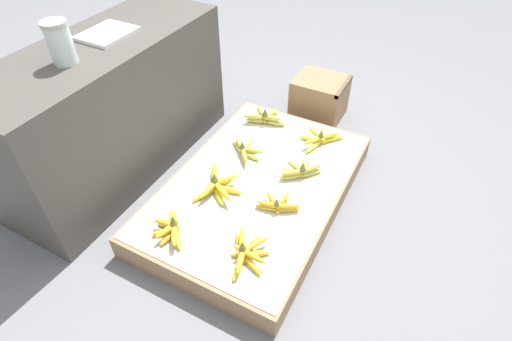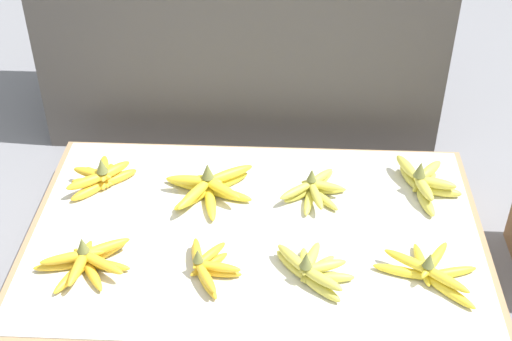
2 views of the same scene
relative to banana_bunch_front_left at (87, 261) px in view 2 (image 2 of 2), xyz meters
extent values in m
plane|color=slate|center=(0.42, 0.17, -0.16)|extent=(10.00, 10.00, 0.00)
cube|color=#997551|center=(0.42, 0.17, -0.09)|extent=(1.25, 0.81, 0.13)
cube|color=silver|center=(0.42, 0.17, -0.03)|extent=(1.21, 0.79, 0.00)
cube|color=#4C4742|center=(0.35, 0.97, 0.20)|extent=(1.33, 0.50, 0.72)
ellipsoid|color=gold|center=(-0.06, 0.00, -0.01)|extent=(0.17, 0.06, 0.03)
ellipsoid|color=gold|center=(-0.02, -0.03, -0.01)|extent=(0.09, 0.16, 0.03)
ellipsoid|color=gold|center=(0.01, -0.02, -0.01)|extent=(0.11, 0.15, 0.03)
ellipsoid|color=gold|center=(0.03, 0.00, -0.01)|extent=(0.17, 0.05, 0.03)
ellipsoid|color=gold|center=(0.02, 0.04, -0.01)|extent=(0.14, 0.13, 0.03)
ellipsoid|color=gold|center=(-0.03, 0.00, 0.01)|extent=(0.16, 0.08, 0.03)
ellipsoid|color=gold|center=(-0.01, -0.02, 0.01)|extent=(0.04, 0.17, 0.03)
ellipsoid|color=gold|center=(0.03, -0.01, 0.01)|extent=(0.16, 0.10, 0.03)
ellipsoid|color=gold|center=(0.03, 0.03, 0.01)|extent=(0.15, 0.11, 0.03)
cone|color=olive|center=(-0.01, 0.01, 0.05)|extent=(0.03, 0.03, 0.04)
ellipsoid|color=gold|center=(0.31, -0.05, -0.02)|extent=(0.08, 0.12, 0.02)
ellipsoid|color=gold|center=(0.34, -0.01, -0.02)|extent=(0.12, 0.03, 0.02)
ellipsoid|color=gold|center=(0.31, 0.02, -0.02)|extent=(0.10, 0.10, 0.02)
ellipsoid|color=gold|center=(0.28, 0.04, -0.02)|extent=(0.05, 0.12, 0.02)
ellipsoid|color=gold|center=(0.31, -0.05, 0.01)|extent=(0.08, 0.12, 0.02)
ellipsoid|color=gold|center=(0.34, -0.01, 0.01)|extent=(0.12, 0.04, 0.02)
ellipsoid|color=gold|center=(0.31, 0.03, 0.01)|extent=(0.09, 0.11, 0.02)
ellipsoid|color=gold|center=(0.28, 0.03, 0.01)|extent=(0.05, 0.12, 0.02)
cone|color=olive|center=(0.29, 0.00, 0.04)|extent=(0.03, 0.03, 0.04)
ellipsoid|color=gold|center=(0.60, -0.05, -0.01)|extent=(0.11, 0.10, 0.03)
ellipsoid|color=gold|center=(0.62, -0.02, -0.01)|extent=(0.13, 0.03, 0.03)
ellipsoid|color=gold|center=(0.59, 0.02, -0.01)|extent=(0.11, 0.11, 0.03)
ellipsoid|color=gold|center=(0.56, 0.03, -0.01)|extent=(0.03, 0.13, 0.03)
ellipsoid|color=gold|center=(0.52, 0.03, -0.01)|extent=(0.10, 0.12, 0.03)
ellipsoid|color=gold|center=(0.60, -0.05, 0.01)|extent=(0.12, 0.10, 0.03)
ellipsoid|color=gold|center=(0.60, 0.00, 0.01)|extent=(0.13, 0.07, 0.03)
ellipsoid|color=gold|center=(0.57, 0.02, 0.01)|extent=(0.07, 0.13, 0.03)
ellipsoid|color=gold|center=(0.53, 0.02, 0.01)|extent=(0.10, 0.12, 0.03)
cone|color=olive|center=(0.56, -0.02, 0.05)|extent=(0.03, 0.03, 0.04)
ellipsoid|color=yellow|center=(0.91, -0.05, -0.01)|extent=(0.13, 0.13, 0.03)
ellipsoid|color=yellow|center=(0.92, 0.02, -0.01)|extent=(0.16, 0.07, 0.03)
ellipsoid|color=yellow|center=(0.86, 0.04, -0.01)|extent=(0.04, 0.16, 0.03)
ellipsoid|color=yellow|center=(0.81, 0.01, -0.01)|extent=(0.16, 0.06, 0.03)
ellipsoid|color=yellow|center=(0.89, -0.03, 0.01)|extent=(0.14, 0.12, 0.03)
ellipsoid|color=yellow|center=(0.89, 0.04, 0.01)|extent=(0.10, 0.14, 0.03)
ellipsoid|color=yellow|center=(0.83, 0.02, 0.01)|extent=(0.14, 0.11, 0.03)
cone|color=olive|center=(0.86, 0.00, 0.04)|extent=(0.03, 0.03, 0.04)
ellipsoid|color=gold|center=(0.00, 0.37, -0.01)|extent=(0.11, 0.10, 0.03)
ellipsoid|color=gold|center=(-0.03, 0.37, -0.01)|extent=(0.03, 0.13, 0.03)
ellipsoid|color=gold|center=(-0.06, 0.37, -0.01)|extent=(0.11, 0.11, 0.03)
ellipsoid|color=gold|center=(-0.07, 0.34, -0.01)|extent=(0.13, 0.03, 0.03)
ellipsoid|color=gold|center=(-0.07, 0.30, -0.01)|extent=(0.11, 0.11, 0.03)
ellipsoid|color=gold|center=(-0.01, 0.36, 0.02)|extent=(0.10, 0.11, 0.03)
ellipsoid|color=gold|center=(-0.04, 0.37, 0.02)|extent=(0.05, 0.13, 0.03)
ellipsoid|color=gold|center=(-0.06, 0.35, 0.02)|extent=(0.13, 0.06, 0.03)
ellipsoid|color=gold|center=(-0.07, 0.31, 0.02)|extent=(0.12, 0.10, 0.03)
cone|color=olive|center=(-0.03, 0.34, 0.05)|extent=(0.03, 0.03, 0.05)
ellipsoid|color=yellow|center=(0.22, 0.34, -0.01)|extent=(0.16, 0.08, 0.03)
ellipsoid|color=yellow|center=(0.25, 0.29, -0.01)|extent=(0.13, 0.14, 0.03)
ellipsoid|color=yellow|center=(0.29, 0.27, -0.01)|extent=(0.06, 0.17, 0.03)
ellipsoid|color=yellow|center=(0.33, 0.31, -0.01)|extent=(0.16, 0.08, 0.03)
ellipsoid|color=yellow|center=(0.32, 0.36, -0.01)|extent=(0.15, 0.12, 0.03)
ellipsoid|color=yellow|center=(0.24, 0.33, 0.02)|extent=(0.16, 0.04, 0.03)
ellipsoid|color=yellow|center=(0.25, 0.27, 0.02)|extent=(0.10, 0.16, 0.03)
ellipsoid|color=yellow|center=(0.31, 0.30, 0.02)|extent=(0.15, 0.12, 0.03)
ellipsoid|color=yellow|center=(0.33, 0.36, 0.02)|extent=(0.15, 0.11, 0.03)
cone|color=olive|center=(0.28, 0.32, 0.06)|extent=(0.04, 0.04, 0.05)
ellipsoid|color=gold|center=(0.55, 0.32, -0.02)|extent=(0.12, 0.09, 0.02)
ellipsoid|color=gold|center=(0.57, 0.29, -0.02)|extent=(0.04, 0.13, 0.02)
ellipsoid|color=gold|center=(0.61, 0.30, -0.02)|extent=(0.10, 0.11, 0.02)
ellipsoid|color=gold|center=(0.62, 0.34, -0.02)|extent=(0.13, 0.03, 0.02)
ellipsoid|color=gold|center=(0.61, 0.38, -0.02)|extent=(0.09, 0.12, 0.02)
ellipsoid|color=gold|center=(0.54, 0.30, 0.01)|extent=(0.11, 0.10, 0.02)
ellipsoid|color=gold|center=(0.59, 0.28, 0.01)|extent=(0.05, 0.13, 0.02)
ellipsoid|color=gold|center=(0.61, 0.33, 0.01)|extent=(0.13, 0.05, 0.02)
ellipsoid|color=gold|center=(0.60, 0.36, 0.01)|extent=(0.10, 0.11, 0.02)
cone|color=olive|center=(0.58, 0.34, 0.04)|extent=(0.03, 0.03, 0.04)
ellipsoid|color=gold|center=(0.90, 0.29, -0.01)|extent=(0.06, 0.12, 0.03)
ellipsoid|color=gold|center=(0.96, 0.35, -0.01)|extent=(0.12, 0.05, 0.03)
ellipsoid|color=gold|center=(0.91, 0.39, -0.01)|extent=(0.10, 0.11, 0.03)
ellipsoid|color=gold|center=(0.87, 0.41, -0.01)|extent=(0.06, 0.12, 0.03)
ellipsoid|color=gold|center=(0.90, 0.32, 0.02)|extent=(0.06, 0.12, 0.03)
ellipsoid|color=gold|center=(0.94, 0.35, 0.02)|extent=(0.12, 0.06, 0.03)
ellipsoid|color=gold|center=(0.93, 0.41, 0.02)|extent=(0.10, 0.11, 0.03)
ellipsoid|color=gold|center=(0.86, 0.42, 0.02)|extent=(0.07, 0.12, 0.03)
cone|color=olive|center=(0.89, 0.36, 0.06)|extent=(0.04, 0.04, 0.05)
camera|label=1|loc=(-0.86, -0.50, 1.36)|focal=28.00mm
camera|label=2|loc=(0.49, -1.29, 1.28)|focal=50.00mm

